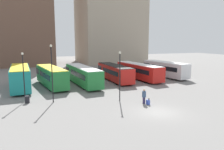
{
  "coord_description": "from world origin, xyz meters",
  "views": [
    {
      "loc": [
        -12.32,
        -18.02,
        7.25
      ],
      "look_at": [
        -0.82,
        10.72,
        2.26
      ],
      "focal_mm": 35.0,
      "sensor_mm": 36.0,
      "label": 1
    }
  ],
  "objects_px": {
    "traveler": "(144,95)",
    "suitcase": "(148,102)",
    "bus_4": "(138,71)",
    "lamp_post_1": "(24,73)",
    "bus_3": "(114,72)",
    "lamp_post_2": "(52,70)",
    "bus_5": "(165,69)",
    "trash_bin": "(27,99)",
    "bus_1": "(51,76)",
    "bus_2": "(83,75)",
    "bus_0": "(20,77)",
    "lamp_post_0": "(120,72)"
  },
  "relations": [
    {
      "from": "traveler",
      "to": "suitcase",
      "type": "relative_size",
      "value": 2.28
    },
    {
      "from": "bus_4",
      "to": "traveler",
      "type": "height_order",
      "value": "bus_4"
    },
    {
      "from": "suitcase",
      "to": "lamp_post_1",
      "type": "distance_m",
      "value": 14.77
    },
    {
      "from": "bus_3",
      "to": "lamp_post_2",
      "type": "xyz_separation_m",
      "value": [
        -11.99,
        -10.26,
        2.34
      ]
    },
    {
      "from": "bus_5",
      "to": "trash_bin",
      "type": "xyz_separation_m",
      "value": [
        -25.48,
        -9.15,
        -1.22
      ]
    },
    {
      "from": "bus_1",
      "to": "lamp_post_1",
      "type": "height_order",
      "value": "lamp_post_1"
    },
    {
      "from": "bus_5",
      "to": "bus_3",
      "type": "bearing_deg",
      "value": 80.24
    },
    {
      "from": "suitcase",
      "to": "lamp_post_1",
      "type": "bearing_deg",
      "value": 59.08
    },
    {
      "from": "bus_2",
      "to": "lamp_post_1",
      "type": "xyz_separation_m",
      "value": [
        -8.85,
        -7.39,
        1.79
      ]
    },
    {
      "from": "bus_0",
      "to": "bus_4",
      "type": "bearing_deg",
      "value": -88.52
    },
    {
      "from": "bus_0",
      "to": "bus_2",
      "type": "relative_size",
      "value": 0.88
    },
    {
      "from": "lamp_post_0",
      "to": "suitcase",
      "type": "bearing_deg",
      "value": -47.46
    },
    {
      "from": "bus_4",
      "to": "bus_5",
      "type": "distance_m",
      "value": 5.83
    },
    {
      "from": "bus_0",
      "to": "lamp_post_0",
      "type": "height_order",
      "value": "lamp_post_0"
    },
    {
      "from": "bus_2",
      "to": "lamp_post_2",
      "type": "relative_size",
      "value": 1.83
    },
    {
      "from": "bus_2",
      "to": "lamp_post_1",
      "type": "bearing_deg",
      "value": 126.15
    },
    {
      "from": "bus_2",
      "to": "lamp_post_2",
      "type": "bearing_deg",
      "value": 143.25
    },
    {
      "from": "suitcase",
      "to": "trash_bin",
      "type": "height_order",
      "value": "trash_bin"
    },
    {
      "from": "traveler",
      "to": "lamp_post_2",
      "type": "bearing_deg",
      "value": 60.53
    },
    {
      "from": "bus_2",
      "to": "bus_5",
      "type": "relative_size",
      "value": 1.15
    },
    {
      "from": "suitcase",
      "to": "lamp_post_0",
      "type": "bearing_deg",
      "value": 38.08
    },
    {
      "from": "bus_5",
      "to": "traveler",
      "type": "bearing_deg",
      "value": 129.62
    },
    {
      "from": "bus_1",
      "to": "lamp_post_2",
      "type": "distance_m",
      "value": 9.71
    },
    {
      "from": "lamp_post_1",
      "to": "trash_bin",
      "type": "distance_m",
      "value": 3.07
    },
    {
      "from": "suitcase",
      "to": "trash_bin",
      "type": "bearing_deg",
      "value": 61.19
    },
    {
      "from": "bus_1",
      "to": "bus_3",
      "type": "xyz_separation_m",
      "value": [
        11.12,
        0.85,
        -0.11
      ]
    },
    {
      "from": "bus_1",
      "to": "bus_4",
      "type": "xyz_separation_m",
      "value": [
        15.94,
        0.76,
        -0.08
      ]
    },
    {
      "from": "bus_3",
      "to": "trash_bin",
      "type": "bearing_deg",
      "value": 122.79
    },
    {
      "from": "bus_0",
      "to": "lamp_post_1",
      "type": "xyz_separation_m",
      "value": [
        0.56,
        -7.81,
        1.6
      ]
    },
    {
      "from": "lamp_post_0",
      "to": "lamp_post_1",
      "type": "bearing_deg",
      "value": 159.96
    },
    {
      "from": "bus_0",
      "to": "traveler",
      "type": "xyz_separation_m",
      "value": [
        13.2,
        -13.81,
        -0.78
      ]
    },
    {
      "from": "bus_3",
      "to": "bus_5",
      "type": "bearing_deg",
      "value": -91.12
    },
    {
      "from": "bus_3",
      "to": "traveler",
      "type": "bearing_deg",
      "value": 171.07
    },
    {
      "from": "lamp_post_0",
      "to": "lamp_post_2",
      "type": "bearing_deg",
      "value": 162.81
    },
    {
      "from": "lamp_post_0",
      "to": "bus_0",
      "type": "bearing_deg",
      "value": 133.61
    },
    {
      "from": "bus_4",
      "to": "bus_5",
      "type": "relative_size",
      "value": 1.17
    },
    {
      "from": "bus_0",
      "to": "lamp_post_1",
      "type": "height_order",
      "value": "lamp_post_1"
    },
    {
      "from": "bus_5",
      "to": "trash_bin",
      "type": "bearing_deg",
      "value": 101.46
    },
    {
      "from": "bus_4",
      "to": "bus_5",
      "type": "bearing_deg",
      "value": -96.16
    },
    {
      "from": "lamp_post_0",
      "to": "lamp_post_1",
      "type": "xyz_separation_m",
      "value": [
        -10.55,
        3.85,
        -0.05
      ]
    },
    {
      "from": "bus_4",
      "to": "traveler",
      "type": "distance_m",
      "value": 16.34
    },
    {
      "from": "lamp_post_1",
      "to": "bus_3",
      "type": "bearing_deg",
      "value": 30.15
    },
    {
      "from": "lamp_post_2",
      "to": "bus_0",
      "type": "bearing_deg",
      "value": 111.15
    },
    {
      "from": "suitcase",
      "to": "lamp_post_0",
      "type": "relative_size",
      "value": 0.13
    },
    {
      "from": "bus_1",
      "to": "lamp_post_2",
      "type": "relative_size",
      "value": 1.62
    },
    {
      "from": "bus_0",
      "to": "lamp_post_1",
      "type": "relative_size",
      "value": 1.87
    },
    {
      "from": "bus_4",
      "to": "suitcase",
      "type": "relative_size",
      "value": 16.28
    },
    {
      "from": "bus_4",
      "to": "lamp_post_0",
      "type": "bearing_deg",
      "value": 138.95
    },
    {
      "from": "bus_0",
      "to": "suitcase",
      "type": "bearing_deg",
      "value": -137.44
    },
    {
      "from": "bus_3",
      "to": "lamp_post_2",
      "type": "relative_size",
      "value": 1.7
    }
  ]
}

